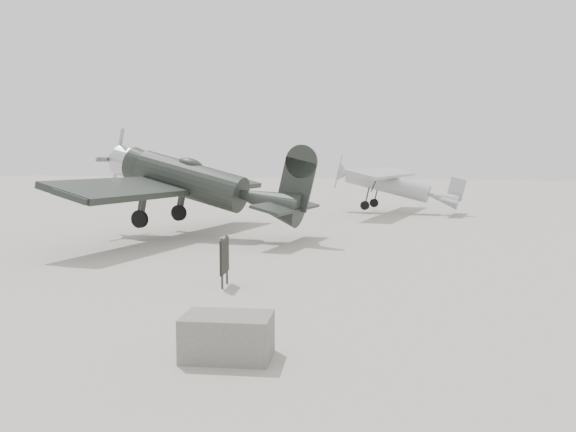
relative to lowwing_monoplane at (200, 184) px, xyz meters
name	(u,v)px	position (x,y,z in m)	size (l,w,h in m)	color
ground	(244,271)	(4.34, -5.94, -2.18)	(160.00, 160.00, 0.00)	gray
lowwing_monoplane	(200,184)	(0.00, 0.00, 0.00)	(9.14, 12.76, 4.12)	black
highwing_monoplane	(393,181)	(6.05, 13.20, -0.28)	(7.61, 10.71, 3.03)	#9B9DA0
equipment_block	(227,336)	(6.81, -12.61, -1.83)	(1.41, 0.88, 0.70)	#65625E
sign_board	(224,257)	(4.65, -7.94, -1.43)	(0.24, 0.86, 1.25)	#333333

